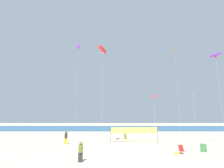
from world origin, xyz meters
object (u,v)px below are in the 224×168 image
object	(u,v)px
beachgoer_charcoal_shirt	(65,137)
kite_red_tube	(102,50)
folding_beach_chair	(181,149)
volleyball_net	(134,131)
kite_violet_box	(77,46)
kite_violet_diamond	(192,95)
kite_orange_diamond	(174,51)
kite_red_diamond	(153,96)
beachgoer_olive_shirt	(80,151)
trash_barrel	(203,148)
beach_handbag	(176,153)
kite_violet_tube	(215,55)
beachgoer_coral_shirt	(125,133)

from	to	relation	value
beachgoer_charcoal_shirt	kite_red_tube	xyz separation A→B (m)	(5.20, -2.29, 12.12)
folding_beach_chair	volleyball_net	distance (m)	8.47
kite_violet_box	kite_violet_diamond	world-z (taller)	kite_violet_box
folding_beach_chair	kite_violet_box	bearing A→B (deg)	166.28
kite_orange_diamond	kite_red_tube	world-z (taller)	kite_orange_diamond
beachgoer_charcoal_shirt	kite_red_diamond	size ratio (longest dim) A/B	0.27
volleyball_net	kite_violet_box	bearing A→B (deg)	149.68
kite_orange_diamond	kite_violet_diamond	xyz separation A→B (m)	(1.00, -4.26, -10.32)
folding_beach_chair	volleyball_net	bearing A→B (deg)	147.99
beachgoer_olive_shirt	kite_violet_diamond	size ratio (longest dim) A/B	0.22
volleyball_net	kite_violet_box	world-z (taller)	kite_violet_box
kite_red_tube	kite_violet_diamond	bearing A→B (deg)	27.80
volleyball_net	kite_violet_box	distance (m)	20.25
kite_violet_box	trash_barrel	bearing A→B (deg)	-35.81
folding_beach_chair	beachgoer_charcoal_shirt	bearing A→B (deg)	-173.25
folding_beach_chair	kite_violet_diamond	size ratio (longest dim) A/B	0.11
beach_handbag	kite_orange_diamond	size ratio (longest dim) A/B	0.02
trash_barrel	kite_violet_tube	distance (m)	11.91
beachgoer_charcoal_shirt	folding_beach_chair	distance (m)	15.12
kite_orange_diamond	kite_violet_tube	size ratio (longest dim) A/B	1.54
beachgoer_charcoal_shirt	kite_violet_diamond	bearing A→B (deg)	-67.17
beachgoer_charcoal_shirt	kite_violet_box	size ratio (longest dim) A/B	0.10
volleyball_net	kite_red_tube	world-z (taller)	kite_red_tube
volleyball_net	beach_handbag	xyz separation A→B (m)	(3.34, -7.69, -1.50)
beachgoer_olive_shirt	folding_beach_chair	xyz separation A→B (m)	(10.23, 3.06, -0.48)
folding_beach_chair	kite_orange_diamond	bearing A→B (deg)	97.03
beachgoer_olive_shirt	folding_beach_chair	size ratio (longest dim) A/B	2.00
beachgoer_olive_shirt	folding_beach_chair	bearing A→B (deg)	-49.62
trash_barrel	kite_violet_box	bearing A→B (deg)	144.19
beach_handbag	kite_red_diamond	bearing A→B (deg)	111.32
kite_violet_tube	volleyball_net	bearing A→B (deg)	153.00
kite_violet_diamond	kite_violet_tube	xyz separation A→B (m)	(-1.47, -10.02, 4.16)
beach_handbag	kite_violet_tube	distance (m)	13.78
beachgoer_coral_shirt	beach_handbag	xyz separation A→B (m)	(4.50, -10.41, -0.86)
beachgoer_charcoal_shirt	beachgoer_olive_shirt	bearing A→B (deg)	-150.65
beachgoer_olive_shirt	beach_handbag	bearing A→B (deg)	-50.28
beachgoer_coral_shirt	kite_orange_diamond	world-z (taller)	kite_orange_diamond
kite_violet_diamond	kite_orange_diamond	bearing A→B (deg)	103.19
kite_red_diamond	volleyball_net	bearing A→B (deg)	115.01
volleyball_net	beachgoer_coral_shirt	bearing A→B (deg)	113.07
kite_orange_diamond	kite_violet_diamond	bearing A→B (deg)	-76.81
beachgoer_charcoal_shirt	kite_violet_tube	xyz separation A→B (m)	(20.18, -3.64, 10.82)
kite_red_tube	kite_red_diamond	bearing A→B (deg)	-4.66
beachgoer_coral_shirt	kite_red_tube	world-z (taller)	kite_red_tube
kite_red_diamond	kite_violet_box	distance (m)	19.94
volleyball_net	kite_red_diamond	size ratio (longest dim) A/B	1.08
folding_beach_chair	kite_violet_tube	size ratio (longest dim) A/B	0.07
beachgoer_olive_shirt	kite_red_tube	world-z (taller)	kite_red_tube
folding_beach_chair	trash_barrel	bearing A→B (deg)	47.28
kite_violet_box	beach_handbag	bearing A→B (deg)	-45.02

